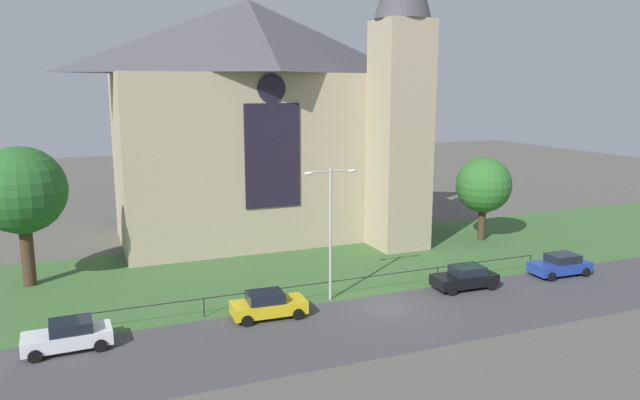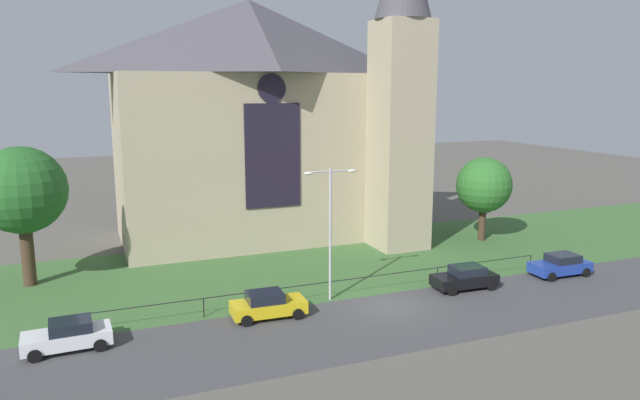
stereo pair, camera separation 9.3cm
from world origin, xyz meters
The scene contains 12 objects.
ground centered at (0.00, 10.00, 0.00)m, with size 160.00×160.00×0.00m, color #56544C.
road_asphalt centered at (0.00, -2.00, 0.00)m, with size 120.00×8.00×0.01m, color #424244.
grass_verge centered at (0.00, 8.00, 0.00)m, with size 120.00×20.00×0.01m, color #3D6633.
church_building centered at (-1.86, 19.22, 10.27)m, with size 23.20×16.20×26.00m.
iron_railing centered at (-2.64, 2.50, 0.97)m, with size 31.24×0.07×1.13m.
tree_left_far centered at (-19.99, 12.41, 6.32)m, with size 5.65×5.65×9.21m.
tree_right_far centered at (15.05, 10.91, 4.75)m, with size 4.67×4.67×7.12m.
streetlamp_near centered at (-2.66, 2.40, 5.21)m, with size 3.37×0.26×8.19m.
parked_car_white centered at (-17.54, 0.76, 0.74)m, with size 4.26×2.15×1.51m.
parked_car_yellow centered at (-7.08, 1.07, 0.74)m, with size 4.27×2.16×1.51m.
parked_car_black centered at (6.25, 0.97, 0.74)m, with size 4.27×2.17×1.51m.
parked_car_blue centered at (14.07, 0.79, 0.74)m, with size 4.26×2.14×1.51m.
Camera 1 is at (-16.42, -29.65, 12.88)m, focal length 33.36 mm.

